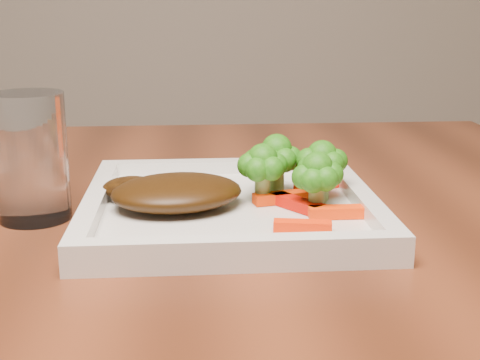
{
  "coord_description": "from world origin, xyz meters",
  "views": [
    {
      "loc": [
        0.14,
        -0.57,
        0.95
      ],
      "look_at": [
        0.19,
        0.04,
        0.79
      ],
      "focal_mm": 50.0,
      "sensor_mm": 36.0,
      "label": 1
    }
  ],
  "objects": [
    {
      "name": "plate",
      "position": [
        0.18,
        0.04,
        0.76
      ],
      "size": [
        0.27,
        0.27,
        0.01
      ],
      "primitive_type": "cube",
      "color": "silver",
      "rests_on": "dining_table"
    },
    {
      "name": "carrot_6",
      "position": [
        0.23,
        0.04,
        0.77
      ],
      "size": [
        0.06,
        0.03,
        0.01
      ],
      "primitive_type": "cube",
      "rotation": [
        0.0,
        0.0,
        0.23
      ],
      "color": "red",
      "rests_on": "plate"
    },
    {
      "name": "broccoli_3",
      "position": [
        0.21,
        0.05,
        0.79
      ],
      "size": [
        0.06,
        0.06,
        0.06
      ],
      "primitive_type": null,
      "rotation": [
        0.0,
        0.0,
        0.18
      ],
      "color": "#216811",
      "rests_on": "plate"
    },
    {
      "name": "carrot_3",
      "position": [
        0.28,
        0.09,
        0.77
      ],
      "size": [
        0.06,
        0.04,
        0.01
      ],
      "primitive_type": "cube",
      "rotation": [
        0.0,
        0.0,
        0.48
      ],
      "color": "#F21D03",
      "rests_on": "plate"
    },
    {
      "name": "steak",
      "position": [
        0.13,
        0.04,
        0.78
      ],
      "size": [
        0.14,
        0.12,
        0.03
      ],
      "primitive_type": "ellipsoid",
      "rotation": [
        0.0,
        0.0,
        0.2
      ],
      "color": "#3A2108",
      "rests_on": "plate"
    },
    {
      "name": "broccoli_1",
      "position": [
        0.27,
        0.05,
        0.79
      ],
      "size": [
        0.07,
        0.07,
        0.06
      ],
      "primitive_type": null,
      "rotation": [
        0.0,
        0.0,
        0.28
      ],
      "color": "#157213",
      "rests_on": "plate"
    },
    {
      "name": "broccoli_2",
      "position": [
        0.26,
        0.01,
        0.79
      ],
      "size": [
        0.06,
        0.06,
        0.06
      ],
      "primitive_type": null,
      "rotation": [
        0.0,
        0.0,
        -0.09
      ],
      "color": "#236A11",
      "rests_on": "plate"
    },
    {
      "name": "carrot_5",
      "position": [
        0.24,
        0.02,
        0.77
      ],
      "size": [
        0.05,
        0.06,
        0.01
      ],
      "primitive_type": "cube",
      "rotation": [
        0.0,
        0.0,
        -0.93
      ],
      "color": "red",
      "rests_on": "plate"
    },
    {
      "name": "carrot_0",
      "position": [
        0.24,
        -0.04,
        0.77
      ],
      "size": [
        0.05,
        0.02,
        0.01
      ],
      "primitive_type": "cube",
      "rotation": [
        0.0,
        0.0,
        -0.17
      ],
      "color": "#FF2C04",
      "rests_on": "plate"
    },
    {
      "name": "broccoli_0",
      "position": [
        0.23,
        0.08,
        0.8
      ],
      "size": [
        0.07,
        0.07,
        0.07
      ],
      "primitive_type": null,
      "rotation": [
        0.0,
        0.0,
        -0.4
      ],
      "color": "#337A14",
      "rests_on": "plate"
    },
    {
      "name": "drinking_glass",
      "position": [
        -0.0,
        0.05,
        0.81
      ],
      "size": [
        0.08,
        0.08,
        0.12
      ],
      "primitive_type": "cylinder",
      "rotation": [
        0.0,
        0.0,
        0.17
      ],
      "color": "silver",
      "rests_on": "dining_table"
    },
    {
      "name": "carrot_1",
      "position": [
        0.27,
        -0.0,
        0.77
      ],
      "size": [
        0.05,
        0.01,
        0.01
      ],
      "primitive_type": "cube",
      "rotation": [
        0.0,
        0.0,
        -0.01
      ],
      "color": "#FF3704",
      "rests_on": "plate"
    }
  ]
}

